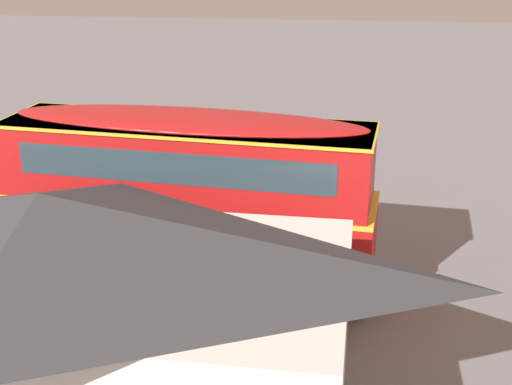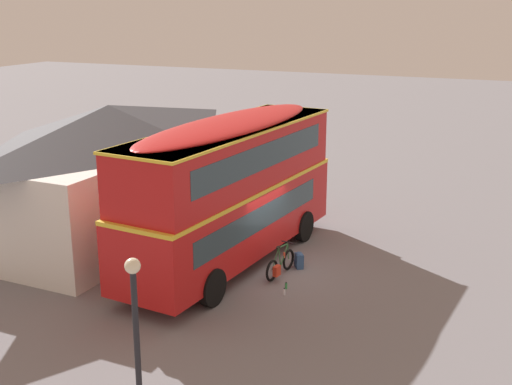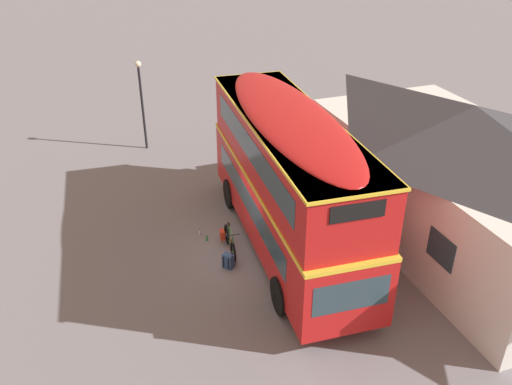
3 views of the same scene
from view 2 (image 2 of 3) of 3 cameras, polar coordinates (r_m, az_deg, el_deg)
The scene contains 8 objects.
ground_plane at distance 21.41m, azimuth 1.01°, elevation -6.60°, with size 120.00×120.00×0.00m, color slate.
double_decker_bus at distance 21.09m, azimuth -2.16°, elevation 0.64°, with size 10.00×3.48×4.79m.
touring_bicycle at distance 20.74m, azimuth 2.08°, elevation -6.26°, with size 1.73×0.46×1.01m.
backpack_on_ground at distance 21.42m, azimuth 3.73°, elevation -5.82°, with size 0.41×0.38×0.53m.
water_bottle_green_metal at distance 19.98m, azimuth 2.62°, elevation -8.03°, with size 0.07×0.07×0.21m.
water_bottle_clear_plastic at distance 19.55m, azimuth 2.46°, elevation -8.57°, with size 0.07×0.07×0.22m.
pub_building at distance 25.16m, azimuth -12.35°, elevation 2.22°, with size 11.78×6.34×4.68m.
street_lamp at distance 12.03m, azimuth -10.27°, elevation -12.35°, with size 0.28×0.28×4.09m.
Camera 2 is at (-18.28, -7.51, 8.23)m, focal length 46.32 mm.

